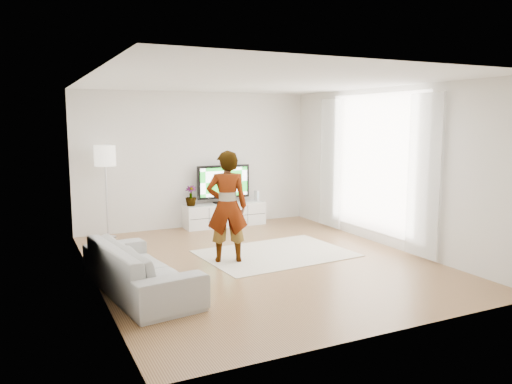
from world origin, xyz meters
name	(u,v)px	position (x,y,z in m)	size (l,w,h in m)	color
floor	(260,262)	(0.00, 0.00, 0.00)	(6.00, 6.00, 0.00)	#A17948
ceiling	(260,82)	(0.00, 0.00, 2.80)	(6.00, 6.00, 0.00)	white
wall_left	(91,183)	(-2.50, 0.00, 1.40)	(0.02, 6.00, 2.80)	silver
wall_right	(387,167)	(2.50, 0.00, 1.40)	(0.02, 6.00, 2.80)	silver
wall_back	(196,160)	(0.00, 3.00, 1.40)	(5.00, 0.02, 2.80)	silver
wall_front	(390,202)	(0.00, -3.00, 1.40)	(5.00, 0.02, 2.80)	silver
window	(375,163)	(2.48, 0.30, 1.45)	(0.01, 2.60, 2.50)	white
curtain_near	(424,176)	(2.40, -1.00, 1.35)	(0.04, 0.70, 2.60)	white
curtain_far	(331,163)	(2.40, 1.60, 1.35)	(0.04, 0.70, 2.60)	white
media_console	(224,215)	(0.52, 2.76, 0.24)	(1.73, 0.49, 0.49)	white
television	(224,183)	(0.52, 2.79, 0.92)	(1.15, 0.23, 0.80)	black
game_console	(257,196)	(1.28, 2.76, 0.60)	(0.06, 0.17, 0.22)	white
potted_plant	(191,196)	(-0.22, 2.77, 0.69)	(0.23, 0.23, 0.41)	#3F7238
rug	(276,253)	(0.45, 0.30, 0.01)	(2.41, 1.74, 0.01)	beige
player	(227,206)	(-0.46, 0.22, 0.89)	(0.64, 0.42, 1.75)	#334772
sofa	(140,267)	(-2.02, -0.58, 0.33)	(2.23, 0.87, 0.65)	#A9A9A4
floor_lamp	(105,160)	(-1.89, 2.70, 1.49)	(0.39, 0.39, 1.76)	silver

